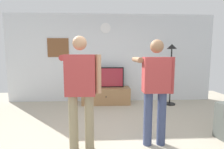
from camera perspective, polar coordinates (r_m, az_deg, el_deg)
name	(u,v)px	position (r m, az deg, el deg)	size (l,w,h in m)	color
back_wall	(111,58)	(5.39, -0.34, 5.40)	(6.40, 0.10, 2.70)	silver
tv_stand	(106,95)	(5.18, -2.02, -7.01)	(1.42, 0.56, 0.49)	#997047
television	(106,77)	(5.13, -2.05, -0.95)	(1.07, 0.07, 0.60)	black
wall_clock	(106,28)	(5.38, -2.15, 15.25)	(0.31, 0.31, 0.03)	white
framed_picture	(58,48)	(5.51, -17.53, 8.53)	(0.64, 0.04, 0.57)	brown
floor_lamp	(171,62)	(5.24, 19.17, 4.09)	(0.32, 0.32, 1.77)	black
person_standing_nearer_lamp	(81,86)	(2.63, -10.40, -3.93)	(0.62, 0.78, 1.75)	gray
person_standing_nearer_couch	(155,86)	(2.82, 14.27, -3.90)	(0.59, 0.78, 1.71)	#384266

